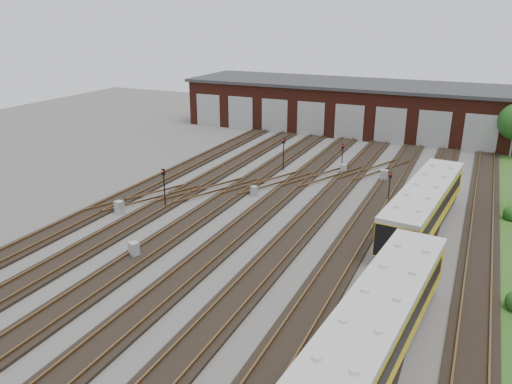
% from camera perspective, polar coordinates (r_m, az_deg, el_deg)
% --- Properties ---
extents(ground, '(120.00, 120.00, 0.00)m').
position_cam_1_polar(ground, '(32.84, -1.36, -7.24)').
color(ground, '#4C4846').
rests_on(ground, ground).
extents(track_network, '(30.40, 70.00, 0.33)m').
position_cam_1_polar(track_network, '(33.33, -1.18, -6.61)').
color(track_network, black).
rests_on(track_network, ground).
extents(maintenance_shed, '(51.00, 12.50, 6.35)m').
position_cam_1_polar(maintenance_shed, '(68.52, 13.55, 9.34)').
color(maintenance_shed, '#4A1B12').
rests_on(maintenance_shed, ground).
extents(metro_train, '(4.19, 47.20, 3.10)m').
position_cam_1_polar(metro_train, '(23.38, 13.78, -14.61)').
color(metro_train, black).
rests_on(metro_train, ground).
extents(signal_mast_0, '(0.27, 0.25, 3.36)m').
position_cam_1_polar(signal_mast_0, '(40.31, -10.47, 0.93)').
color(signal_mast_0, black).
rests_on(signal_mast_0, ground).
extents(signal_mast_1, '(0.30, 0.28, 3.30)m').
position_cam_1_polar(signal_mast_1, '(49.87, 3.17, 4.83)').
color(signal_mast_1, black).
rests_on(signal_mast_1, ground).
extents(signal_mast_2, '(0.24, 0.23, 2.78)m').
position_cam_1_polar(signal_mast_2, '(50.33, 9.85, 4.32)').
color(signal_mast_2, black).
rests_on(signal_mast_2, ground).
extents(signal_mast_3, '(0.22, 0.21, 2.61)m').
position_cam_1_polar(signal_mast_3, '(42.63, 15.03, 0.96)').
color(signal_mast_3, black).
rests_on(signal_mast_3, ground).
extents(relay_cabinet_0, '(0.68, 0.58, 1.06)m').
position_cam_1_polar(relay_cabinet_0, '(40.65, -15.35, -1.71)').
color(relay_cabinet_0, '#949699').
rests_on(relay_cabinet_0, ground).
extents(relay_cabinet_1, '(0.64, 0.59, 0.87)m').
position_cam_1_polar(relay_cabinet_1, '(43.09, -0.21, 0.11)').
color(relay_cabinet_1, '#949699').
rests_on(relay_cabinet_1, ground).
extents(relay_cabinet_2, '(0.78, 0.73, 1.04)m').
position_cam_1_polar(relay_cabinet_2, '(33.34, -13.76, -6.42)').
color(relay_cabinet_2, '#949699').
rests_on(relay_cabinet_2, ground).
extents(relay_cabinet_3, '(0.57, 0.48, 0.94)m').
position_cam_1_polar(relay_cabinet_3, '(49.89, 9.98, 2.60)').
color(relay_cabinet_3, '#949699').
rests_on(relay_cabinet_3, ground).
extents(relay_cabinet_4, '(0.71, 0.60, 1.12)m').
position_cam_1_polar(relay_cabinet_4, '(48.31, 14.42, 1.81)').
color(relay_cabinet_4, '#949699').
rests_on(relay_cabinet_4, ground).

